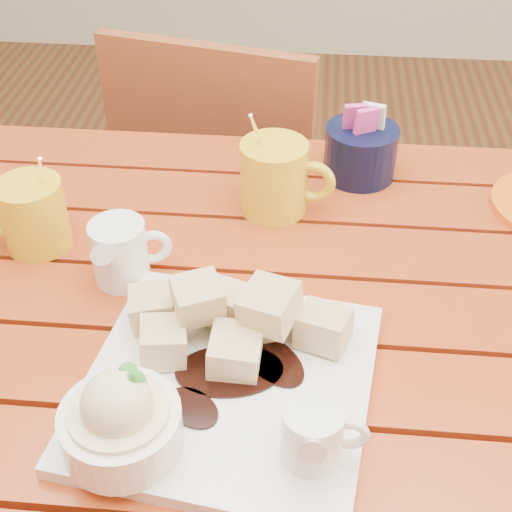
# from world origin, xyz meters

# --- Properties ---
(table) EXTENTS (1.20, 0.79, 0.75)m
(table) POSITION_xyz_m (0.00, 0.00, 0.64)
(table) COLOR maroon
(table) RESTS_ON ground
(dessert_plate) EXTENTS (0.33, 0.33, 0.12)m
(dessert_plate) POSITION_xyz_m (-0.00, -0.15, 0.78)
(dessert_plate) COLOR white
(dessert_plate) RESTS_ON table
(coffee_mug_left) EXTENTS (0.12, 0.08, 0.14)m
(coffee_mug_left) POSITION_xyz_m (-0.26, 0.09, 0.80)
(coffee_mug_left) COLOR gold
(coffee_mug_left) RESTS_ON table
(coffee_mug_right) EXTENTS (0.13, 0.09, 0.15)m
(coffee_mug_right) POSITION_xyz_m (0.04, 0.20, 0.80)
(coffee_mug_right) COLOR gold
(coffee_mug_right) RESTS_ON table
(cream_pitcher) EXTENTS (0.10, 0.08, 0.08)m
(cream_pitcher) POSITION_xyz_m (-0.13, 0.03, 0.79)
(cream_pitcher) COLOR white
(cream_pitcher) RESTS_ON table
(sugar_caddy) EXTENTS (0.11, 0.11, 0.12)m
(sugar_caddy) POSITION_xyz_m (0.16, 0.30, 0.79)
(sugar_caddy) COLOR black
(sugar_caddy) RESTS_ON table
(chair_far) EXTENTS (0.48, 0.48, 0.85)m
(chair_far) POSITION_xyz_m (-0.08, 0.63, 0.47)
(chair_far) COLOR brown
(chair_far) RESTS_ON ground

